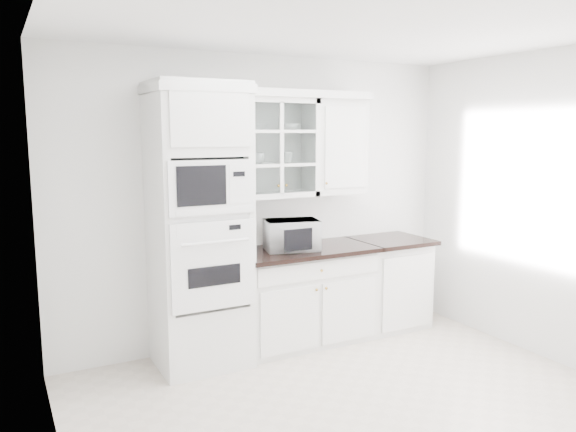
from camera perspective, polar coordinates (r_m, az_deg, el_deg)
ground at (r=4.28m, az=8.23°, el=-19.25°), size 4.00×3.50×0.01m
room_shell at (r=4.15m, az=5.25°, el=5.52°), size 4.00×3.50×2.70m
oven_column at (r=4.78m, az=-8.99°, el=-1.15°), size 0.76×0.68×2.40m
base_cabinet_run at (r=5.38m, az=1.61°, el=-8.00°), size 1.32×0.67×0.92m
extra_base_cabinet at (r=5.92m, az=10.13°, el=-6.59°), size 0.72×0.67×0.92m
upper_cabinet_glass at (r=5.17m, az=-1.51°, el=6.93°), size 0.80×0.33×0.90m
upper_cabinet_solid at (r=5.50m, az=4.86°, el=7.00°), size 0.55×0.33×0.90m
crown_molding at (r=5.11m, az=-2.48°, el=12.35°), size 2.14×0.38×0.07m
countertop_microwave at (r=5.16m, az=0.34°, el=-1.90°), size 0.56×0.51×0.28m
bowl_a at (r=5.09m, az=-3.59°, el=9.02°), size 0.27×0.27×0.06m
bowl_b at (r=5.25m, az=0.11°, el=9.03°), size 0.21×0.21×0.06m
cup_a at (r=5.10m, az=-3.14°, el=5.89°), size 0.16×0.16×0.10m
cup_b at (r=5.24m, az=-0.13°, el=5.99°), size 0.12×0.12×0.10m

